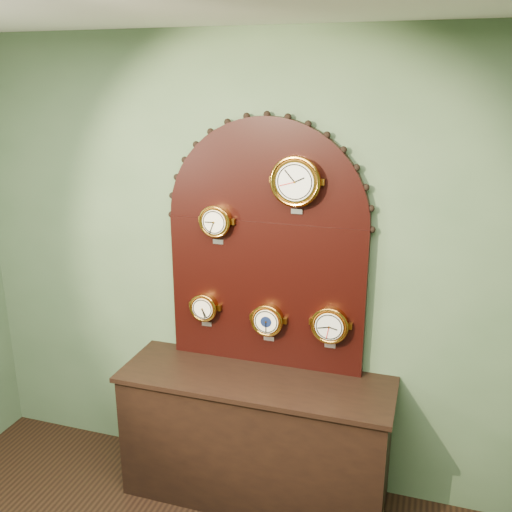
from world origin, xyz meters
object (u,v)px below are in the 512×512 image
(shop_counter, at_px, (255,440))
(barometer, at_px, (268,320))
(hygrometer, at_px, (204,307))
(tide_clock, at_px, (330,325))
(arabic_clock, at_px, (296,181))
(display_board, at_px, (266,239))
(roman_clock, at_px, (216,221))

(shop_counter, distance_m, barometer, 0.76)
(hygrometer, height_order, tide_clock, tide_clock)
(hygrometer, xyz_separation_m, barometer, (0.41, -0.00, -0.03))
(arabic_clock, relative_size, tide_clock, 1.22)
(display_board, height_order, arabic_clock, display_board)
(hygrometer, distance_m, barometer, 0.41)
(shop_counter, relative_size, barometer, 6.34)
(shop_counter, xyz_separation_m, barometer, (0.03, 0.15, 0.74))
(arabic_clock, distance_m, tide_clock, 0.86)
(barometer, bearing_deg, arabic_clock, -0.68)
(display_board, xyz_separation_m, tide_clock, (0.41, -0.07, -0.47))
(display_board, distance_m, tide_clock, 0.62)
(roman_clock, height_order, arabic_clock, arabic_clock)
(roman_clock, distance_m, tide_clock, 0.90)
(roman_clock, relative_size, hygrometer, 1.07)
(barometer, bearing_deg, roman_clock, 179.93)
(hygrometer, bearing_deg, barometer, -0.11)
(hygrometer, distance_m, tide_clock, 0.79)
(arabic_clock, xyz_separation_m, barometer, (-0.16, 0.00, -0.85))
(shop_counter, height_order, hygrometer, hygrometer)
(shop_counter, height_order, tide_clock, tide_clock)
(arabic_clock, bearing_deg, tide_clock, 0.38)
(barometer, height_order, tide_clock, tide_clock)
(display_board, xyz_separation_m, barometer, (0.03, -0.07, -0.48))
(roman_clock, relative_size, arabic_clock, 0.74)
(roman_clock, bearing_deg, barometer, -0.07)
(roman_clock, distance_m, hygrometer, 0.56)
(display_board, bearing_deg, shop_counter, -90.00)
(display_board, distance_m, barometer, 0.49)
(display_board, distance_m, roman_clock, 0.31)
(display_board, relative_size, roman_clock, 6.23)
(roman_clock, bearing_deg, hygrometer, 179.72)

